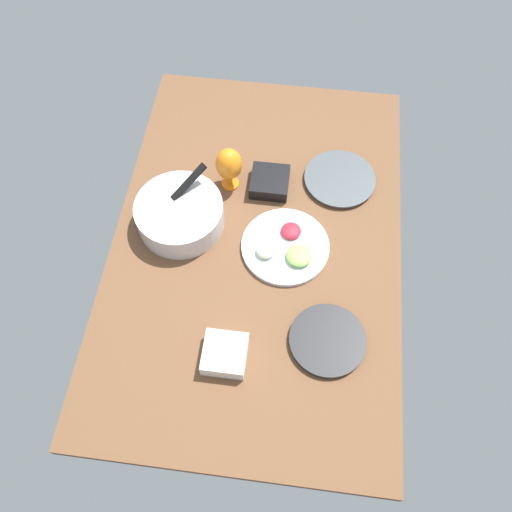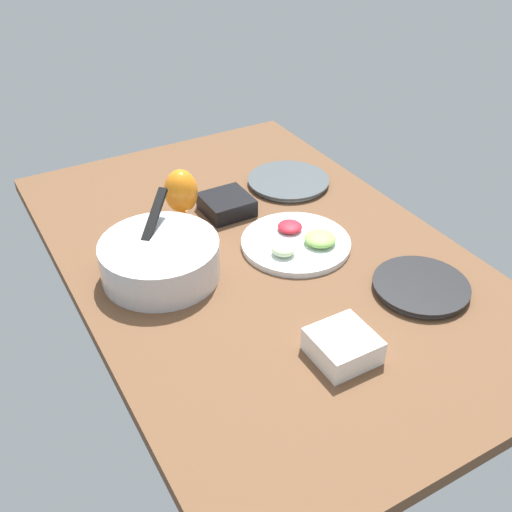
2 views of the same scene
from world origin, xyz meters
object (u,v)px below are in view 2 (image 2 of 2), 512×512
square_bowl_white (343,345)px  hurricane_glass_orange (181,193)px  dinner_plate_left (421,287)px  dinner_plate_right (288,181)px  mixing_bowl (160,258)px  fruit_platter (297,242)px  square_bowl_black (227,204)px

square_bowl_white → hurricane_glass_orange: bearing=7.2°
dinner_plate_left → dinner_plate_right: dinner_plate_left is taller
mixing_bowl → hurricane_glass_orange: 25.59cm
dinner_plate_right → hurricane_glass_orange: 43.66cm
dinner_plate_left → mixing_bowl: mixing_bowl is taller
mixing_bowl → dinner_plate_right: bearing=-65.1°
dinner_plate_left → mixing_bowl: (39.66, 56.21, 4.54)cm
dinner_plate_right → fruit_platter: 37.44cm
fruit_platter → hurricane_glass_orange: hurricane_glass_orange is taller
hurricane_glass_orange → dinner_plate_left: bearing=-145.4°
square_bowl_white → fruit_platter: bearing=-19.9°
hurricane_glass_orange → square_bowl_white: (-68.65, -8.71, -8.17)cm
mixing_bowl → square_bowl_black: 36.86cm
dinner_plate_left → square_bowl_black: 65.47cm
hurricane_glass_orange → square_bowl_black: size_ratio=1.31×
square_bowl_black → dinner_plate_left: bearing=-156.9°
dinner_plate_left → hurricane_glass_orange: 72.81cm
square_bowl_white → mixing_bowl: bearing=26.1°
dinner_plate_right → square_bowl_black: (-5.96, 26.60, 2.00)cm
mixing_bowl → square_bowl_white: size_ratio=2.31×
dinner_plate_right → fruit_platter: (-32.96, 17.74, 0.42)cm
dinner_plate_left → mixing_bowl: size_ratio=0.79×
mixing_bowl → square_bowl_white: (-48.99, -24.00, -2.27)cm
mixing_bowl → fruit_platter: size_ratio=1.00×
hurricane_glass_orange → square_bowl_black: (0.87, -15.21, -8.58)cm
dinner_plate_right → mixing_bowl: mixing_bowl is taller
dinner_plate_right → fruit_platter: fruit_platter is taller
square_bowl_white → square_bowl_black: square_bowl_white is taller
square_bowl_white → square_bowl_black: 69.83cm
fruit_platter → square_bowl_black: square_bowl_black is taller
fruit_platter → hurricane_glass_orange: (26.14, 24.06, 10.16)cm
dinner_plate_left → hurricane_glass_orange: bearing=34.6°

